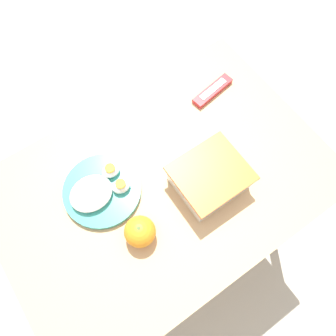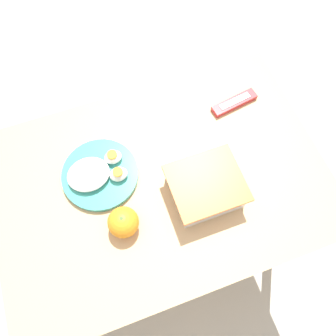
{
  "view_description": "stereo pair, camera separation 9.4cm",
  "coord_description": "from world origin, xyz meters",
  "px_view_note": "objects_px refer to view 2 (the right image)",
  "views": [
    {
      "loc": [
        0.18,
        0.28,
        1.61
      ],
      "look_at": [
        -0.03,
        -0.02,
        0.75
      ],
      "focal_mm": 35.0,
      "sensor_mm": 36.0,
      "label": 1
    },
    {
      "loc": [
        0.09,
        0.33,
        1.61
      ],
      "look_at": [
        -0.03,
        -0.02,
        0.75
      ],
      "focal_mm": 35.0,
      "sensor_mm": 36.0,
      "label": 2
    }
  ],
  "objects_px": {
    "rice_plate": "(99,173)",
    "candy_bar": "(234,103)",
    "food_container": "(205,188)",
    "orange_fruit": "(123,222)"
  },
  "relations": [
    {
      "from": "rice_plate",
      "to": "candy_bar",
      "type": "distance_m",
      "value": 0.48
    },
    {
      "from": "food_container",
      "to": "rice_plate",
      "type": "bearing_deg",
      "value": -29.61
    },
    {
      "from": "orange_fruit",
      "to": "rice_plate",
      "type": "relative_size",
      "value": 0.38
    },
    {
      "from": "food_container",
      "to": "orange_fruit",
      "type": "distance_m",
      "value": 0.24
    },
    {
      "from": "food_container",
      "to": "orange_fruit",
      "type": "relative_size",
      "value": 2.32
    },
    {
      "from": "rice_plate",
      "to": "candy_bar",
      "type": "bearing_deg",
      "value": -168.86
    },
    {
      "from": "candy_bar",
      "to": "food_container",
      "type": "bearing_deg",
      "value": 50.09
    },
    {
      "from": "rice_plate",
      "to": "orange_fruit",
      "type": "bearing_deg",
      "value": 99.17
    },
    {
      "from": "orange_fruit",
      "to": "rice_plate",
      "type": "bearing_deg",
      "value": -80.83
    },
    {
      "from": "orange_fruit",
      "to": "candy_bar",
      "type": "distance_m",
      "value": 0.52
    }
  ]
}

